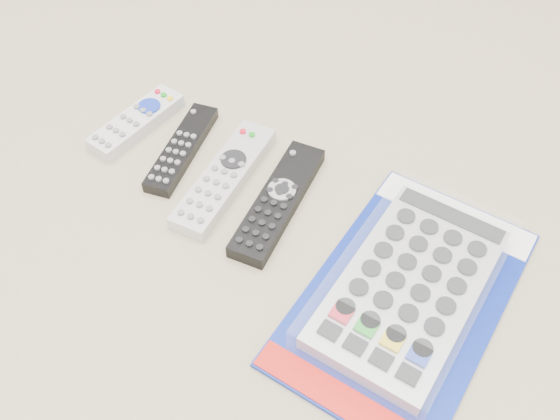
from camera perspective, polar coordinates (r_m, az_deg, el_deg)
The scene contains 5 objects.
remote_small_grey at distance 0.95m, azimuth -13.00°, elevation 7.85°, with size 0.06×0.16×0.02m.
remote_slim_black at distance 0.90m, azimuth -8.98°, elevation 5.57°, with size 0.07×0.18×0.02m.
remote_silver_dvd at distance 0.85m, azimuth -5.10°, elevation 2.99°, with size 0.07×0.21×0.02m.
remote_large_black at distance 0.82m, azimuth -0.18°, elevation 0.82°, with size 0.07×0.21×0.02m.
jumbo_remote_packaged at distance 0.74m, azimuth 11.78°, elevation -6.79°, with size 0.22×0.35×0.05m.
Camera 1 is at (0.29, -0.43, 0.63)m, focal length 40.00 mm.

